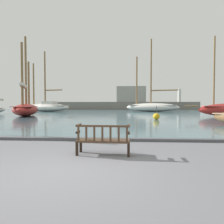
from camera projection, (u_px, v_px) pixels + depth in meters
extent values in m
plane|color=slate|center=(72.00, 170.00, 4.60)|extent=(160.00, 160.00, 0.00)
cube|color=#476670|center=(120.00, 111.00, 48.48)|extent=(100.00, 80.00, 0.08)
cube|color=#4C4C50|center=(96.00, 139.00, 8.44)|extent=(40.00, 0.30, 0.12)
cube|color=black|center=(81.00, 146.00, 6.38)|extent=(0.07, 0.07, 0.42)
cube|color=black|center=(129.00, 147.00, 6.23)|extent=(0.07, 0.07, 0.42)
cube|color=black|center=(77.00, 149.00, 5.93)|extent=(0.07, 0.07, 0.42)
cube|color=black|center=(128.00, 150.00, 5.78)|extent=(0.07, 0.07, 0.42)
cube|color=#422D1E|center=(103.00, 141.00, 6.07)|extent=(1.62, 0.58, 0.06)
cube|color=#422D1E|center=(102.00, 126.00, 5.84)|extent=(1.60, 0.11, 0.06)
cube|color=#422D1E|center=(78.00, 134.00, 5.92)|extent=(0.06, 0.04, 0.41)
cube|color=#422D1E|center=(86.00, 134.00, 5.90)|extent=(0.06, 0.04, 0.41)
cube|color=#422D1E|center=(94.00, 134.00, 5.87)|extent=(0.06, 0.04, 0.41)
cube|color=#422D1E|center=(102.00, 134.00, 5.85)|extent=(0.06, 0.04, 0.41)
cube|color=#422D1E|center=(110.00, 134.00, 5.82)|extent=(0.06, 0.04, 0.41)
cube|color=#422D1E|center=(119.00, 134.00, 5.80)|extent=(0.06, 0.04, 0.41)
cube|color=#422D1E|center=(127.00, 134.00, 5.78)|extent=(0.06, 0.04, 0.41)
cube|color=black|center=(78.00, 132.00, 6.05)|extent=(0.07, 0.30, 0.06)
cube|color=#422D1E|center=(79.00, 125.00, 6.13)|extent=(0.08, 0.47, 0.04)
cube|color=black|center=(129.00, 133.00, 5.90)|extent=(0.07, 0.30, 0.06)
cube|color=#422D1E|center=(129.00, 125.00, 5.98)|extent=(0.08, 0.47, 0.04)
ellipsoid|color=silver|center=(46.00, 108.00, 44.40)|extent=(12.15, 6.74, 1.74)
cube|color=white|center=(46.00, 105.00, 44.39)|extent=(10.56, 5.51, 0.08)
cube|color=beige|center=(49.00, 103.00, 44.05)|extent=(3.33, 2.66, 0.85)
cylinder|color=brown|center=(45.00, 78.00, 44.28)|extent=(0.34, 0.34, 11.92)
cylinder|color=brown|center=(53.00, 90.00, 43.57)|extent=(4.34, 1.60, 0.27)
cylinder|color=brown|center=(34.00, 84.00, 45.48)|extent=(0.34, 0.34, 9.53)
cylinder|color=brown|center=(23.00, 105.00, 46.83)|extent=(1.92, 0.84, 0.27)
ellipsoid|color=maroon|center=(26.00, 110.00, 26.82)|extent=(5.90, 10.17, 1.58)
cube|color=#C6514C|center=(26.00, 107.00, 26.80)|extent=(4.83, 8.82, 0.08)
cylinder|color=brown|center=(26.00, 72.00, 26.87)|extent=(0.29, 0.29, 9.36)
cylinder|color=brown|center=(24.00, 87.00, 25.11)|extent=(1.46, 3.69, 0.23)
cylinder|color=silver|center=(24.00, 85.00, 25.10)|extent=(1.55, 3.41, 0.46)
cylinder|color=brown|center=(29.00, 84.00, 29.51)|extent=(0.29, 0.29, 6.56)
cylinder|color=brown|center=(22.00, 74.00, 24.08)|extent=(0.29, 0.29, 7.71)
cylinder|color=brown|center=(31.00, 106.00, 32.40)|extent=(0.82, 1.82, 0.23)
ellipsoid|color=silver|center=(152.00, 107.00, 43.61)|extent=(12.08, 6.74, 1.84)
cube|color=white|center=(152.00, 105.00, 43.60)|extent=(10.50, 5.51, 0.08)
cylinder|color=brown|center=(151.00, 72.00, 43.45)|extent=(0.34, 0.34, 14.29)
cylinder|color=brown|center=(164.00, 90.00, 42.56)|extent=(5.51, 1.97, 0.27)
cylinder|color=brown|center=(137.00, 81.00, 44.66)|extent=(0.34, 0.34, 10.74)
cylinder|color=brown|center=(214.00, 71.00, 24.35)|extent=(0.21, 0.21, 8.49)
cylinder|color=brown|center=(192.00, 106.00, 24.93)|extent=(1.55, 0.33, 0.17)
sphere|color=gold|center=(156.00, 116.00, 19.26)|extent=(0.65, 0.65, 0.65)
cylinder|color=#2D2D33|center=(156.00, 109.00, 19.24)|extent=(0.06, 0.06, 0.70)
cube|color=slate|center=(121.00, 106.00, 62.67)|extent=(47.75, 2.40, 2.48)
cube|color=gray|center=(131.00, 94.00, 62.33)|extent=(9.03, 2.00, 4.88)
cylinder|color=beige|center=(179.00, 95.00, 61.39)|extent=(1.00, 1.00, 3.97)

